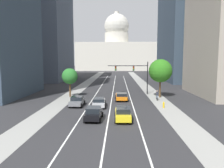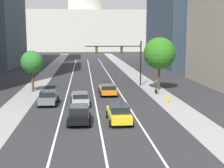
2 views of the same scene
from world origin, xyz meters
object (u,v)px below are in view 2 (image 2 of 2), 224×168
capitol_building (85,23)px  car_black (79,114)px  traffic_signal_mast (123,55)px  car_silver (80,98)px  street_tree_mid_right (159,53)px  car_yellow (119,113)px  car_gray (48,98)px  car_orange (108,89)px  cyclist (156,87)px  street_tree_mid_left (32,62)px  fire_hydrant (168,100)px

capitol_building → car_black: (-1.73, -128.04, -12.30)m
car_black → traffic_signal_mast: (6.34, 19.82, 3.86)m
car_silver → street_tree_mid_right: (10.84, 8.70, 4.32)m
car_yellow → car_gray: car_yellow is taller
car_yellow → street_tree_mid_right: size_ratio=0.63×
car_yellow → car_gray: size_ratio=1.13×
car_orange → cyclist: size_ratio=2.67×
car_yellow → cyclist: size_ratio=2.65×
car_yellow → car_silver: 8.05m
car_black → street_tree_mid_left: size_ratio=0.74×
car_silver → car_black: bearing=177.4°
car_yellow → fire_hydrant: size_ratio=5.01×
car_orange → car_yellow: bearing=178.5°
cyclist → traffic_signal_mast: bearing=31.8°
fire_hydrant → car_orange: bearing=136.4°
fire_hydrant → street_tree_mid_right: size_ratio=0.13×
capitol_building → street_tree_mid_right: bearing=-85.4°
car_gray → street_tree_mid_left: 9.45m
car_gray → street_tree_mid_right: (14.31, 8.19, 4.29)m
traffic_signal_mast → street_tree_mid_left: traffic_signal_mast is taller
car_yellow → car_orange: bearing=-0.8°
car_gray → car_orange: bearing=-54.1°
car_yellow → traffic_signal_mast: bearing=-9.1°
traffic_signal_mast → capitol_building: bearing=92.4°
car_gray → car_silver: 3.51m
capitol_building → car_yellow: capitol_building is taller
car_black → street_tree_mid_left: (-6.40, 16.17, 3.17)m
cyclist → car_silver: bearing=125.2°
car_yellow → street_tree_mid_right: bearing=-25.6°
cyclist → car_orange: bearing=98.1°
car_yellow → cyclist: cyclist is taller
cyclist → car_gray: bearing=116.3°
traffic_signal_mast → fire_hydrant: size_ratio=9.15×
car_orange → fire_hydrant: 8.58m
car_black → fire_hydrant: (9.69, 6.79, -0.35)m
car_orange → capitol_building: bearing=-0.6°
car_silver → cyclist: size_ratio=2.69×
capitol_building → car_silver: 121.42m
car_yellow → car_gray: (-6.93, 7.78, -0.04)m
car_orange → street_tree_mid_left: bearing=69.2°
car_orange → car_yellow: size_ratio=1.01×
car_yellow → car_silver: (-3.46, 7.27, -0.07)m
traffic_signal_mast → car_gray: bearing=-129.2°
car_black → street_tree_mid_right: street_tree_mid_right is taller
car_silver → street_tree_mid_right: size_ratio=0.64×
car_silver → fire_hydrant: (9.68, -0.47, -0.28)m
capitol_building → car_black: bearing=-90.8°
capitol_building → traffic_signal_mast: bearing=-87.6°
car_orange → car_gray: 8.51m
car_yellow → car_silver: size_ratio=0.98×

